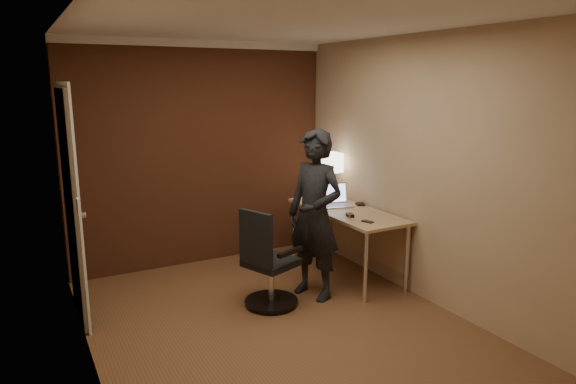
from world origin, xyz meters
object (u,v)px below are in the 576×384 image
at_px(desk, 352,220).
at_px(person, 315,215).
at_px(phone, 368,222).
at_px(laptop, 334,200).
at_px(office_chair, 267,265).
at_px(mouse, 350,215).
at_px(desk_lamp, 330,163).
at_px(wallet, 360,204).

bearing_deg(desk, person, -154.35).
distance_m(phone, person, 0.52).
xyz_separation_m(laptop, phone, (-0.10, -0.73, -0.06)).
height_order(desk, person, person).
relative_size(office_chair, person, 0.57).
xyz_separation_m(mouse, phone, (0.03, -0.25, -0.01)).
distance_m(desk_lamp, mouse, 0.92).
bearing_deg(person, office_chair, -108.58).
relative_size(laptop, mouse, 3.79).
bearing_deg(mouse, person, -155.86).
height_order(desk, office_chair, office_chair).
height_order(laptop, mouse, laptop).
height_order(desk, desk_lamp, desk_lamp).
relative_size(wallet, person, 0.07).
relative_size(desk, mouse, 15.00).
bearing_deg(phone, wallet, 42.98).
bearing_deg(office_chair, desk, 15.89).
xyz_separation_m(phone, office_chair, (-1.01, 0.17, -0.33)).
xyz_separation_m(mouse, office_chair, (-0.97, -0.08, -0.34)).
bearing_deg(phone, desk_lamp, 60.83).
xyz_separation_m(desk, desk_lamp, (0.05, 0.52, 0.55)).
bearing_deg(mouse, laptop, 91.88).
xyz_separation_m(mouse, person, (-0.45, -0.05, 0.07)).
distance_m(desk, person, 0.76).
height_order(office_chair, person, person).
height_order(phone, person, person).
xyz_separation_m(desk_lamp, wallet, (0.12, -0.43, -0.41)).
relative_size(phone, wallet, 1.05).
bearing_deg(desk, laptop, 109.06).
bearing_deg(phone, office_chair, 153.76).
xyz_separation_m(desk_lamp, laptop, (-0.13, -0.29, -0.35)).
bearing_deg(phone, laptop, 65.73).
distance_m(mouse, office_chair, 1.03).
height_order(desk_lamp, person, person).
distance_m(desk, office_chair, 1.24).
distance_m(desk_lamp, wallet, 0.60).
bearing_deg(desk, desk_lamp, 84.22).
bearing_deg(desk_lamp, desk, -95.78).
height_order(desk, laptop, laptop).
xyz_separation_m(desk, phone, (-0.18, -0.51, 0.13)).
bearing_deg(phone, desk, 54.23).
bearing_deg(office_chair, desk_lamp, 34.71).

